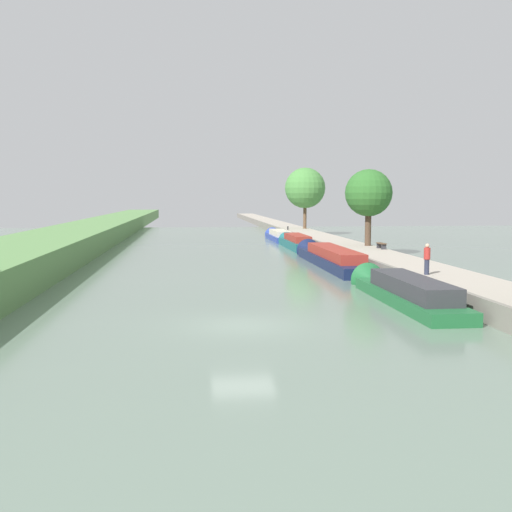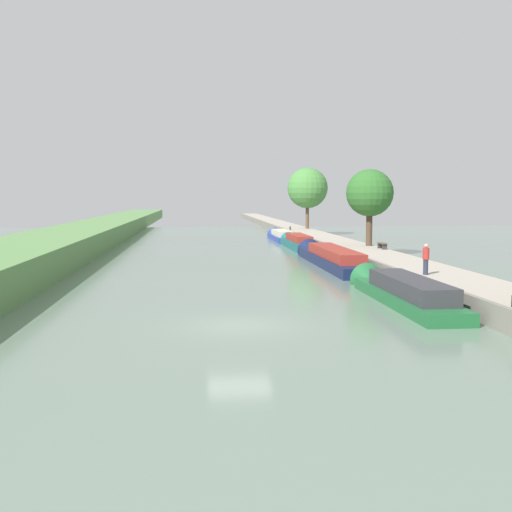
# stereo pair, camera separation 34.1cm
# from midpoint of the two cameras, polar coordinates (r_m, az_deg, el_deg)

# --- Properties ---
(ground_plane) EXTENTS (160.00, 160.00, 0.00)m
(ground_plane) POSITION_cam_midpoint_polar(r_m,az_deg,el_deg) (24.27, -1.16, -6.50)
(ground_plane) COLOR slate
(stone_quay) EXTENTS (0.25, 260.00, 0.98)m
(stone_quay) POSITION_cam_midpoint_polar(r_m,az_deg,el_deg) (26.75, 20.23, -4.64)
(stone_quay) COLOR gray
(stone_quay) RESTS_ON ground_plane
(narrowboat_green) EXTENTS (2.08, 12.08, 2.04)m
(narrowboat_green) POSITION_cam_midpoint_polar(r_m,az_deg,el_deg) (30.56, 13.58, -3.16)
(narrowboat_green) COLOR #1E6033
(narrowboat_green) RESTS_ON ground_plane
(narrowboat_navy) EXTENTS (2.18, 16.98, 2.08)m
(narrowboat_navy) POSITION_cam_midpoint_polar(r_m,az_deg,el_deg) (45.97, 7.10, -0.11)
(narrowboat_navy) COLOR #141E42
(narrowboat_navy) RESTS_ON ground_plane
(narrowboat_teal) EXTENTS (1.88, 11.38, 1.90)m
(narrowboat_teal) POSITION_cam_midpoint_polar(r_m,az_deg,el_deg) (61.22, 3.99, 1.31)
(narrowboat_teal) COLOR #195B60
(narrowboat_teal) RESTS_ON ground_plane
(narrowboat_blue) EXTENTS (1.96, 11.22, 1.87)m
(narrowboat_blue) POSITION_cam_midpoint_polar(r_m,az_deg,el_deg) (72.52, 2.41, 1.90)
(narrowboat_blue) COLOR #283D93
(narrowboat_blue) RESTS_ON ground_plane
(tree_rightbank_midnear) EXTENTS (3.98, 3.98, 6.47)m
(tree_rightbank_midnear) POSITION_cam_midpoint_polar(r_m,az_deg,el_deg) (52.62, 10.74, 5.77)
(tree_rightbank_midnear) COLOR #4C3828
(tree_rightbank_midnear) RESTS_ON right_towpath
(tree_rightbank_midfar) EXTENTS (5.28, 5.28, 7.95)m
(tree_rightbank_midfar) POSITION_cam_midpoint_polar(r_m,az_deg,el_deg) (80.51, 4.94, 6.33)
(tree_rightbank_midfar) COLOR brown
(tree_rightbank_midfar) RESTS_ON right_towpath
(person_walking) EXTENTS (0.34, 0.34, 1.66)m
(person_walking) POSITION_cam_midpoint_polar(r_m,az_deg,el_deg) (33.68, 15.84, -0.22)
(person_walking) COLOR #282D42
(person_walking) RESTS_ON right_towpath
(mooring_bollard_far) EXTENTS (0.16, 0.16, 0.45)m
(mooring_bollard_far) POSITION_cam_midpoint_polar(r_m,az_deg,el_deg) (77.18, 3.33, 2.61)
(mooring_bollard_far) COLOR black
(mooring_bollard_far) RESTS_ON right_towpath
(park_bench) EXTENTS (0.44, 1.50, 0.47)m
(park_bench) POSITION_cam_midpoint_polar(r_m,az_deg,el_deg) (49.76, 11.89, 1.05)
(park_bench) COLOR #333338
(park_bench) RESTS_ON right_towpath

